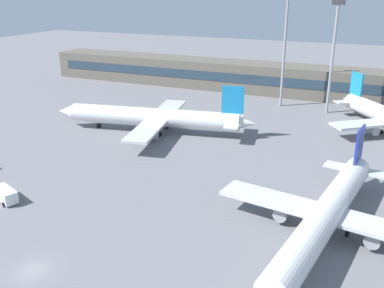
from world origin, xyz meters
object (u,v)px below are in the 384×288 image
Objects in this scene: airplane_mid at (152,117)px; floodlight_tower_west at (333,50)px; airplane_near at (325,216)px; floodlight_tower_east at (285,43)px; service_van_white at (5,194)px.

floodlight_tower_west is (34.73, 33.23, 12.85)m from airplane_mid.
airplane_near is 1.53× the size of floodlight_tower_west.
floodlight_tower_east is (-12.87, 1.84, 1.08)m from floodlight_tower_west.
airplane_mid is at bearing -121.94° from floodlight_tower_east.
airplane_mid reaches higher than airplane_near.
airplane_near is 69.77m from floodlight_tower_east.
floodlight_tower_east is at bearing 171.88° from floodlight_tower_west.
airplane_mid is 43.61m from floodlight_tower_east.
airplane_mid is 39.60m from service_van_white.
floodlight_tower_west reaches higher than service_van_white.
airplane_near is 0.93× the size of airplane_mid.
floodlight_tower_east is at bearing 70.26° from service_van_white.
airplane_mid is at bearing 144.60° from airplane_near.
service_van_white is (-4.81, -39.23, -2.47)m from airplane_mid.
floodlight_tower_east reaches higher than floodlight_tower_west.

